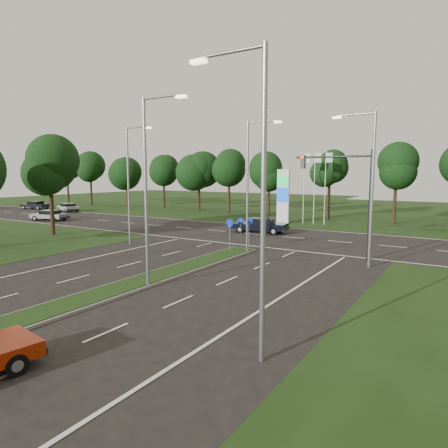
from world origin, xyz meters
The scene contains 18 objects.
ground centered at (0.00, 0.00, 0.00)m, with size 160.00×160.00×0.00m, color black.
verge_far centered at (0.00, 55.00, 0.00)m, with size 160.00×50.00×0.02m, color black.
cross_road centered at (0.00, 24.00, 0.00)m, with size 160.00×12.00×0.02m, color black.
median_kerb centered at (0.00, 4.00, 0.06)m, with size 2.00×26.00×0.12m, color slate.
streetlight_median_near centered at (1.00, 6.00, 5.08)m, with size 2.53×0.22×9.00m.
streetlight_median_far centered at (1.00, 16.00, 5.08)m, with size 2.53×0.22×9.00m.
streetlight_left_far centered at (-8.30, 14.00, 5.08)m, with size 2.53×0.22×9.00m.
streetlight_right_far centered at (8.80, 16.00, 5.08)m, with size 2.53×0.22×9.00m.
streetlight_right_near centered at (8.80, 2.00, 5.08)m, with size 2.53×0.22×9.00m.
traffic_signal centered at (7.19, 18.00, 4.65)m, with size 5.10×0.42×7.00m.
median_signs centered at (0.00, 16.40, 1.71)m, with size 1.16×1.76×2.38m.
gas_pylon centered at (-3.79, 33.05, 3.20)m, with size 5.80×1.26×8.00m.
tree_left_far centered at (-17.90, 13.93, 6.11)m, with size 5.20×5.20×8.86m.
treeline_far centered at (0.10, 39.93, 6.83)m, with size 6.00×6.00×9.90m.
navy_sedan centered at (-2.81, 25.09, 0.74)m, with size 5.27×2.80×1.38m.
far_car_a centered at (-28.42, 20.69, 0.66)m, with size 4.61×2.82×1.24m.
far_car_b centered at (-36.17, 28.99, 0.66)m, with size 4.66×3.13×1.24m.
far_car_c centered at (-44.25, 29.00, 0.67)m, with size 4.64×2.77×1.25m.
Camera 1 is at (14.01, -8.07, 5.48)m, focal length 32.00 mm.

